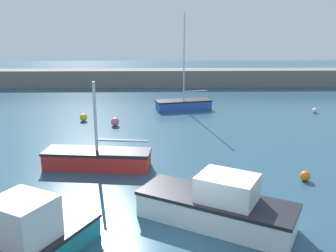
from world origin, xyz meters
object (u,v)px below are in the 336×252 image
cabin_cruiser_white (218,206)px  mooring_buoy_white (315,110)px  mooring_buoy_orange (305,176)px  mooring_buoy_pink (115,122)px  sailboat_short_mast (97,158)px  mooring_buoy_yellow (83,117)px  sailboat_tall_mast (184,104)px  motorboat_with_cabin (18,246)px

cabin_cruiser_white → mooring_buoy_white: 19.15m
cabin_cruiser_white → mooring_buoy_white: (9.97, 16.34, -0.48)m
cabin_cruiser_white → mooring_buoy_orange: size_ratio=12.65×
mooring_buoy_pink → mooring_buoy_orange: bearing=-45.1°
sailboat_short_mast → mooring_buoy_yellow: 9.19m
mooring_buoy_orange → mooring_buoy_pink: bearing=134.9°
mooring_buoy_pink → sailboat_tall_mast: bearing=45.2°
mooring_buoy_orange → motorboat_with_cabin: bearing=-150.7°
sailboat_tall_mast → mooring_buoy_pink: 6.95m
sailboat_short_mast → mooring_buoy_white: size_ratio=13.49×
sailboat_tall_mast → mooring_buoy_yellow: bearing=13.5°
motorboat_with_cabin → mooring_buoy_pink: (0.94, 15.05, -0.36)m
motorboat_with_cabin → sailboat_short_mast: sailboat_short_mast is taller
sailboat_tall_mast → motorboat_with_cabin: size_ratio=1.37×
sailboat_tall_mast → sailboat_short_mast: 13.38m
cabin_cruiser_white → mooring_buoy_orange: cabin_cruiser_white is taller
mooring_buoy_yellow → sailboat_tall_mast: bearing=26.4°
motorboat_with_cabin → cabin_cruiser_white: motorboat_with_cabin is taller
mooring_buoy_pink → mooring_buoy_yellow: (-2.36, 1.33, -0.02)m
cabin_cruiser_white → sailboat_short_mast: bearing=-17.8°
mooring_buoy_white → mooring_buoy_yellow: (-17.26, -2.17, 0.07)m
sailboat_short_mast → mooring_buoy_orange: bearing=175.5°
sailboat_tall_mast → sailboat_short_mast: size_ratio=1.45×
motorboat_with_cabin → mooring_buoy_yellow: size_ratio=10.27×
sailboat_short_mast → mooring_buoy_white: 18.51m
motorboat_with_cabin → mooring_buoy_pink: size_ratio=9.71×
motorboat_with_cabin → mooring_buoy_orange: bearing=148.0°
cabin_cruiser_white → mooring_buoy_yellow: size_ratio=10.41×
mooring_buoy_orange → mooring_buoy_pink: 13.14m
cabin_cruiser_white → mooring_buoy_pink: bearing=-39.4°
cabin_cruiser_white → motorboat_with_cabin: bearing=50.2°
mooring_buoy_yellow → motorboat_with_cabin: bearing=-85.1°
sailboat_tall_mast → cabin_cruiser_white: sailboat_tall_mast is taller
mooring_buoy_orange → mooring_buoy_white: 14.00m
cabin_cruiser_white → mooring_buoy_orange: bearing=-111.4°
sailboat_tall_mast → cabin_cruiser_white: size_ratio=1.35×
motorboat_with_cabin → sailboat_short_mast: 7.58m
cabin_cruiser_white → sailboat_short_mast: sailboat_short_mast is taller
motorboat_with_cabin → mooring_buoy_orange: 11.72m
motorboat_with_cabin → mooring_buoy_yellow: (-1.41, 16.38, -0.37)m
mooring_buoy_pink → mooring_buoy_white: bearing=13.2°
mooring_buoy_orange → mooring_buoy_yellow: mooring_buoy_yellow is taller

